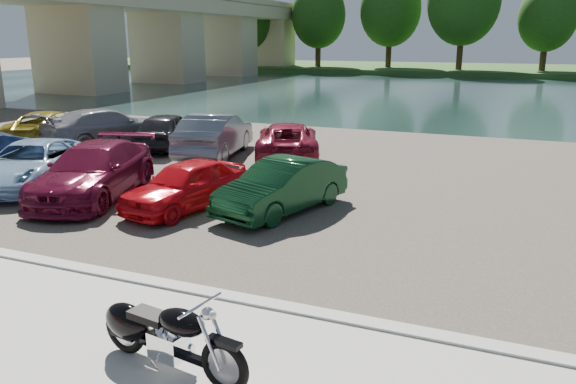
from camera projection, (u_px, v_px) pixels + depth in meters
name	position (u px, v px, depth m)	size (l,w,h in m)	color
ground	(154.00, 367.00, 7.31)	(200.00, 200.00, 0.00)	#595447
kerb	(227.00, 298.00, 9.08)	(60.00, 0.30, 0.14)	#B5B3AA
parking_lot	(368.00, 178.00, 17.12)	(60.00, 18.00, 0.04)	#3F3933
river	(463.00, 94.00, 42.99)	(120.00, 40.00, 0.00)	#182C2B
far_bank	(489.00, 70.00, 71.46)	(120.00, 24.00, 0.60)	#2B4B1A
bridge	(160.00, 23.00, 52.71)	(7.00, 56.00, 8.55)	tan
far_trees	(533.00, 7.00, 62.42)	(70.25, 10.68, 12.52)	#352513
motorcycle	(159.00, 333.00, 7.04)	(2.32, 0.80, 1.05)	black
car_2	(32.00, 164.00, 15.95)	(2.13, 4.61, 1.28)	#97BADC
car_3	(94.00, 171.00, 14.81)	(1.98, 4.86, 1.41)	maroon
car_4	(186.00, 185.00, 13.82)	(1.44, 3.58, 1.22)	red
car_5	(282.00, 186.00, 13.58)	(1.33, 3.83, 1.26)	#0E351A
car_6	(49.00, 126.00, 22.88)	(2.11, 4.58, 1.27)	olive
car_7	(106.00, 127.00, 22.04)	(2.04, 5.03, 1.46)	gray
car_8	(167.00, 130.00, 21.51)	(1.64, 4.09, 1.39)	black
car_9	(215.00, 135.00, 20.02)	(1.62, 4.66, 1.53)	slate
car_10	(287.00, 140.00, 19.81)	(2.08, 4.52, 1.26)	maroon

